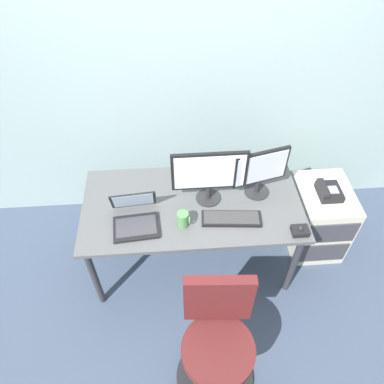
{
  "coord_description": "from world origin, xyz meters",
  "views": [
    {
      "loc": [
        -0.13,
        -1.76,
        2.71
      ],
      "look_at": [
        0.0,
        0.0,
        0.83
      ],
      "focal_mm": 34.38,
      "sensor_mm": 36.0,
      "label": 1
    }
  ],
  "objects_px": {
    "monitor_main": "(209,174)",
    "coffee_mug": "(183,219)",
    "file_cabinet": "(317,218)",
    "office_chair": "(217,344)",
    "monitor_side": "(260,171)",
    "desk_phone": "(328,191)",
    "cell_phone": "(183,179)",
    "laptop": "(135,217)",
    "trackball_mouse": "(300,231)",
    "keyboard": "(231,218)"
  },
  "relations": [
    {
      "from": "monitor_main",
      "to": "coffee_mug",
      "type": "distance_m",
      "value": 0.36
    },
    {
      "from": "file_cabinet",
      "to": "coffee_mug",
      "type": "distance_m",
      "value": 1.26
    },
    {
      "from": "office_chair",
      "to": "monitor_side",
      "type": "xyz_separation_m",
      "value": [
        0.4,
        0.99,
        0.49
      ]
    },
    {
      "from": "monitor_side",
      "to": "desk_phone",
      "type": "bearing_deg",
      "value": 1.45
    },
    {
      "from": "monitor_side",
      "to": "cell_phone",
      "type": "relative_size",
      "value": 2.82
    },
    {
      "from": "cell_phone",
      "to": "monitor_side",
      "type": "bearing_deg",
      "value": 16.84
    },
    {
      "from": "desk_phone",
      "to": "laptop",
      "type": "height_order",
      "value": "laptop"
    },
    {
      "from": "desk_phone",
      "to": "office_chair",
      "type": "xyz_separation_m",
      "value": [
        -0.97,
        -1.0,
        -0.22
      ]
    },
    {
      "from": "monitor_side",
      "to": "trackball_mouse",
      "type": "distance_m",
      "value": 0.49
    },
    {
      "from": "file_cabinet",
      "to": "keyboard",
      "type": "height_order",
      "value": "keyboard"
    },
    {
      "from": "desk_phone",
      "to": "monitor_side",
      "type": "height_order",
      "value": "monitor_side"
    },
    {
      "from": "laptop",
      "to": "cell_phone",
      "type": "bearing_deg",
      "value": 48.85
    },
    {
      "from": "file_cabinet",
      "to": "keyboard",
      "type": "relative_size",
      "value": 1.49
    },
    {
      "from": "office_chair",
      "to": "desk_phone",
      "type": "bearing_deg",
      "value": 45.97
    },
    {
      "from": "laptop",
      "to": "office_chair",
      "type": "bearing_deg",
      "value": -57.84
    },
    {
      "from": "monitor_main",
      "to": "file_cabinet",
      "type": "bearing_deg",
      "value": 4.08
    },
    {
      "from": "file_cabinet",
      "to": "coffee_mug",
      "type": "bearing_deg",
      "value": -165.37
    },
    {
      "from": "coffee_mug",
      "to": "file_cabinet",
      "type": "bearing_deg",
      "value": 14.63
    },
    {
      "from": "monitor_main",
      "to": "trackball_mouse",
      "type": "bearing_deg",
      "value": -31.52
    },
    {
      "from": "keyboard",
      "to": "monitor_side",
      "type": "bearing_deg",
      "value": 47.36
    },
    {
      "from": "desk_phone",
      "to": "cell_phone",
      "type": "height_order",
      "value": "cell_phone"
    },
    {
      "from": "file_cabinet",
      "to": "monitor_main",
      "type": "height_order",
      "value": "monitor_main"
    },
    {
      "from": "desk_phone",
      "to": "trackball_mouse",
      "type": "height_order",
      "value": "trackball_mouse"
    },
    {
      "from": "monitor_side",
      "to": "file_cabinet",
      "type": "bearing_deg",
      "value": 3.06
    },
    {
      "from": "office_chair",
      "to": "monitor_main",
      "type": "height_order",
      "value": "monitor_main"
    },
    {
      "from": "trackball_mouse",
      "to": "cell_phone",
      "type": "bearing_deg",
      "value": 143.07
    },
    {
      "from": "office_chair",
      "to": "keyboard",
      "type": "relative_size",
      "value": 2.3
    },
    {
      "from": "keyboard",
      "to": "cell_phone",
      "type": "xyz_separation_m",
      "value": [
        -0.32,
        0.42,
        -0.01
      ]
    },
    {
      "from": "monitor_side",
      "to": "cell_phone",
      "type": "distance_m",
      "value": 0.61
    },
    {
      "from": "monitor_main",
      "to": "coffee_mug",
      "type": "relative_size",
      "value": 4.51
    },
    {
      "from": "desk_phone",
      "to": "laptop",
      "type": "bearing_deg",
      "value": -170.93
    },
    {
      "from": "laptop",
      "to": "trackball_mouse",
      "type": "xyz_separation_m",
      "value": [
        1.1,
        -0.17,
        -0.03
      ]
    },
    {
      "from": "office_chair",
      "to": "trackball_mouse",
      "type": "relative_size",
      "value": 8.77
    },
    {
      "from": "monitor_main",
      "to": "monitor_side",
      "type": "relative_size",
      "value": 1.31
    },
    {
      "from": "trackball_mouse",
      "to": "desk_phone",
      "type": "bearing_deg",
      "value": 49.11
    },
    {
      "from": "coffee_mug",
      "to": "trackball_mouse",
      "type": "bearing_deg",
      "value": -9.27
    },
    {
      "from": "monitor_side",
      "to": "keyboard",
      "type": "bearing_deg",
      "value": -132.64
    },
    {
      "from": "keyboard",
      "to": "laptop",
      "type": "height_order",
      "value": "laptop"
    },
    {
      "from": "coffee_mug",
      "to": "monitor_side",
      "type": "bearing_deg",
      "value": 25.39
    },
    {
      "from": "desk_phone",
      "to": "office_chair",
      "type": "height_order",
      "value": "office_chair"
    },
    {
      "from": "keyboard",
      "to": "laptop",
      "type": "xyz_separation_m",
      "value": [
        -0.66,
        0.03,
        0.04
      ]
    },
    {
      "from": "desk_phone",
      "to": "coffee_mug",
      "type": "height_order",
      "value": "coffee_mug"
    },
    {
      "from": "office_chair",
      "to": "monitor_side",
      "type": "height_order",
      "value": "monitor_side"
    },
    {
      "from": "monitor_main",
      "to": "keyboard",
      "type": "distance_m",
      "value": 0.35
    },
    {
      "from": "keyboard",
      "to": "coffee_mug",
      "type": "bearing_deg",
      "value": -176.75
    },
    {
      "from": "coffee_mug",
      "to": "cell_phone",
      "type": "height_order",
      "value": "coffee_mug"
    },
    {
      "from": "office_chair",
      "to": "monitor_side",
      "type": "bearing_deg",
      "value": 67.85
    },
    {
      "from": "office_chair",
      "to": "keyboard",
      "type": "xyz_separation_m",
      "value": [
        0.18,
        0.74,
        0.28
      ]
    },
    {
      "from": "monitor_main",
      "to": "monitor_side",
      "type": "height_order",
      "value": "monitor_main"
    },
    {
      "from": "keyboard",
      "to": "laptop",
      "type": "distance_m",
      "value": 0.66
    }
  ]
}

